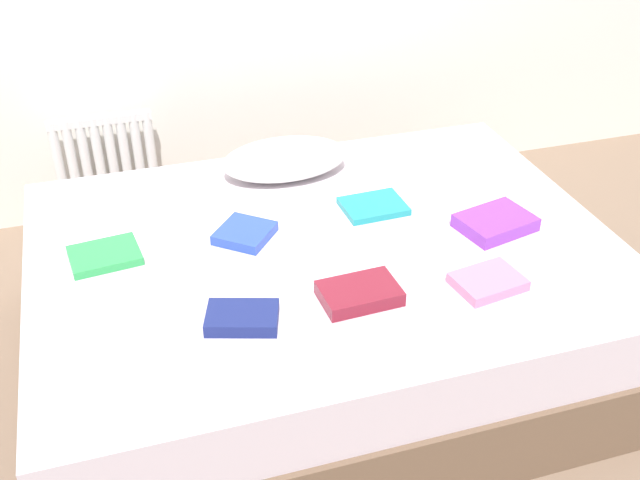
# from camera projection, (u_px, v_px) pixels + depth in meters

# --- Properties ---
(ground_plane) EXTENTS (8.00, 8.00, 0.00)m
(ground_plane) POSITION_uv_depth(u_px,v_px,m) (324.00, 354.00, 2.86)
(ground_plane) COLOR #7F6651
(bed) EXTENTS (2.00, 1.50, 0.50)m
(bed) POSITION_uv_depth(u_px,v_px,m) (324.00, 302.00, 2.73)
(bed) COLOR brown
(bed) RESTS_ON ground
(radiator) EXTENTS (0.45, 0.04, 0.47)m
(radiator) POSITION_uv_depth(u_px,v_px,m) (107.00, 163.00, 3.49)
(radiator) COLOR white
(radiator) RESTS_ON ground
(pillow) EXTENTS (0.49, 0.28, 0.14)m
(pillow) POSITION_uv_depth(u_px,v_px,m) (285.00, 159.00, 2.96)
(pillow) COLOR white
(pillow) RESTS_ON bed
(textbook_navy) EXTENTS (0.24, 0.19, 0.04)m
(textbook_navy) POSITION_uv_depth(u_px,v_px,m) (242.00, 318.00, 2.22)
(textbook_navy) COLOR navy
(textbook_navy) RESTS_ON bed
(textbook_white) EXTENTS (0.18, 0.14, 0.03)m
(textbook_white) POSITION_uv_depth(u_px,v_px,m) (320.00, 247.00, 2.54)
(textbook_white) COLOR white
(textbook_white) RESTS_ON bed
(textbook_purple) EXTENTS (0.28, 0.24, 0.05)m
(textbook_purple) POSITION_uv_depth(u_px,v_px,m) (495.00, 223.00, 2.65)
(textbook_purple) COLOR purple
(textbook_purple) RESTS_ON bed
(textbook_maroon) EXTENTS (0.24, 0.17, 0.05)m
(textbook_maroon) POSITION_uv_depth(u_px,v_px,m) (359.00, 293.00, 2.31)
(textbook_maroon) COLOR maroon
(textbook_maroon) RESTS_ON bed
(textbook_green) EXTENTS (0.24, 0.20, 0.03)m
(textbook_green) POSITION_uv_depth(u_px,v_px,m) (105.00, 255.00, 2.50)
(textbook_green) COLOR green
(textbook_green) RESTS_ON bed
(textbook_teal) EXTENTS (0.23, 0.18, 0.02)m
(textbook_teal) POSITION_uv_depth(u_px,v_px,m) (373.00, 206.00, 2.77)
(textbook_teal) COLOR teal
(textbook_teal) RESTS_ON bed
(textbook_blue) EXTENTS (0.24, 0.25, 0.03)m
(textbook_blue) POSITION_uv_depth(u_px,v_px,m) (245.00, 233.00, 2.61)
(textbook_blue) COLOR #2847B7
(textbook_blue) RESTS_ON bed
(textbook_pink) EXTENTS (0.23, 0.19, 0.03)m
(textbook_pink) POSITION_uv_depth(u_px,v_px,m) (488.00, 282.00, 2.37)
(textbook_pink) COLOR pink
(textbook_pink) RESTS_ON bed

